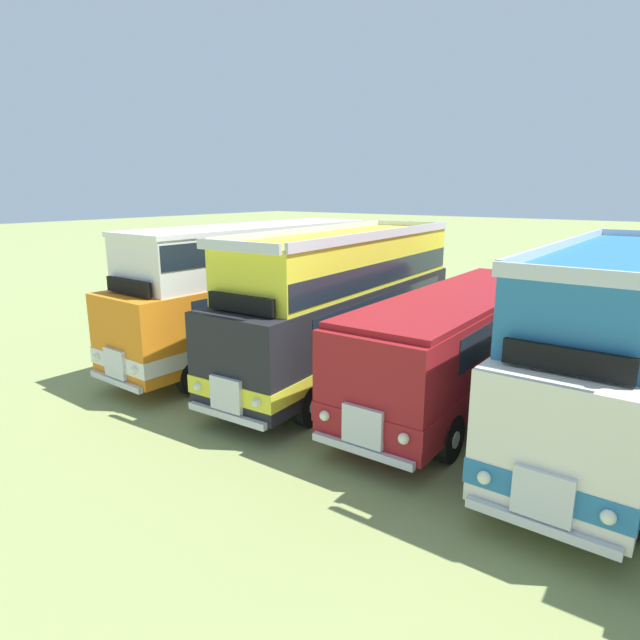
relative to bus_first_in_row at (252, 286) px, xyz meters
The scene contains 4 objects.
bus_first_in_row is the anchor object (origin of this frame).
bus_second_in_row 3.60m from the bus_first_in_row, ahead, with size 3.11×10.59×4.52m.
bus_third_in_row 7.24m from the bus_first_in_row, ahead, with size 2.72×10.13×2.99m.
bus_fourth_in_row 10.79m from the bus_first_in_row, ahead, with size 2.65×10.41×4.52m.
Camera 1 is at (-2.03, -12.99, 5.61)m, focal length 30.05 mm.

